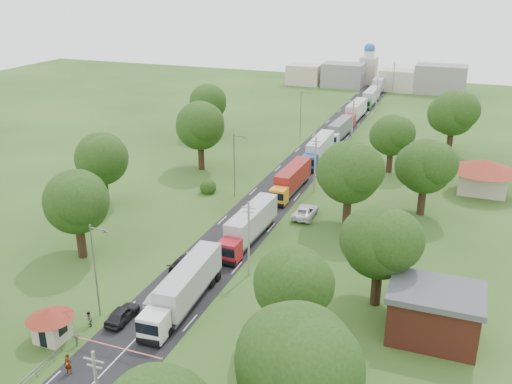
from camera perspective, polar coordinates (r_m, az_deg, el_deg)
The scene contains 43 objects.
ground at distance 73.37m, azimuth -2.72°, elevation -5.01°, with size 260.00×260.00×0.00m, color #264316.
road at distance 90.52m, azimuth 2.30°, elevation 0.20°, with size 8.00×200.00×0.04m, color black.
boom_barrier at distance 54.86m, azimuth -14.85°, elevation -14.59°, with size 9.22×0.35×1.18m.
guard_booth at distance 57.38m, azimuth -19.86°, elevation -11.95°, with size 4.40×4.40×3.45m.
info_sign at distance 101.95m, azimuth 7.81°, elevation 4.22°, with size 0.12×3.10×4.10m.
pole_1 at distance 63.60m, azimuth -0.73°, elevation -4.60°, with size 1.60×0.24×9.00m.
pole_2 at distance 88.39m, azimuth 5.93°, elevation 2.80°, with size 1.60×0.24×9.00m.
pole_3 at distance 114.67m, azimuth 9.64°, elevation 6.88°, with size 1.60×0.24×9.00m.
pole_4 at distance 141.61m, azimuth 11.98°, elevation 9.41°, with size 1.60×0.24×9.00m.
pole_5 at distance 168.90m, azimuth 13.58°, elevation 11.12°, with size 1.60×0.24×9.00m.
lamp_0 at distance 57.94m, azimuth -15.71°, elevation -7.22°, with size 2.03×0.22×10.00m.
lamp_1 at distance 86.04m, azimuth -2.10°, elevation 2.99°, with size 2.03×0.22×10.00m.
lamp_2 at distance 117.89m, azimuth 4.55°, elevation 7.93°, with size 2.03×0.22×10.00m.
tree_1 at distance 39.97m, azimuth 4.14°, elevation -16.59°, with size 9.60×9.60×12.05m.
tree_2 at distance 51.16m, azimuth 3.71°, elevation -9.05°, with size 8.00×8.00×10.10m.
tree_3 at distance 58.49m, azimuth 12.32°, elevation -4.77°, with size 8.80×8.80×11.07m.
tree_4 at distance 75.80m, azimuth 9.33°, elevation 2.02°, with size 9.60×9.60×12.05m.
tree_5 at distance 82.47m, azimuth 16.59°, elevation 2.52°, with size 8.80×8.80×11.07m.
tree_6 at distance 99.50m, azimuth 13.44°, elevation 5.56°, with size 8.00×8.00×10.10m.
tree_7 at distance 113.16m, azimuth 19.12°, elevation 7.48°, with size 9.60×9.60×12.05m.
tree_10 at distance 70.02m, azimuth -17.45°, elevation -0.87°, with size 8.80×8.80×11.07m.
tree_11 at distance 85.28m, azimuth -15.13°, elevation 3.27°, with size 8.80×8.80×11.07m.
tree_12 at distance 98.56m, azimuth -5.58°, elevation 6.66°, with size 9.60×9.60×12.05m.
tree_13 at distance 119.61m, azimuth -4.81°, elevation 8.94°, with size 8.80×8.80×11.07m.
house_brick at distance 56.65m, azimuth 17.38°, elevation -11.50°, with size 8.60×6.60×5.20m.
house_cream at distance 94.78m, azimuth 21.83°, elevation 1.96°, with size 10.08×10.08×5.80m.
distant_town at distance 174.64m, azimuth 12.20°, elevation 11.14°, with size 52.00×8.00×8.00m.
church at distance 182.88m, azimuth 11.18°, elevation 12.25°, with size 5.00×5.00×12.30m.
truck_0 at distance 59.56m, azimuth -7.10°, elevation -9.43°, with size 3.17×14.81×4.09m.
truck_1 at distance 72.68m, azimuth -0.71°, elevation -3.37°, with size 2.90×14.72×4.07m.
truck_2 at distance 89.16m, azimuth 3.55°, elevation 1.26°, with size 2.68×14.10×3.90m.
truck_3 at distance 104.79m, azimuth 6.29°, elevation 4.27°, with size 2.74×14.75×4.08m.
truck_4 at distance 119.37m, azimuth 8.34°, elevation 6.18°, with size 2.88×13.57×3.75m.
truck_5 at distance 135.59m, azimuth 9.91°, elevation 7.96°, with size 2.78×14.82×4.10m.
truck_6 at distance 152.69m, azimuth 11.39°, elevation 9.28°, with size 2.53×14.19×3.93m.
truck_7 at distance 170.43m, azimuth 12.23°, elevation 10.48°, with size 2.82×15.38×4.26m.
car_lane_front at distance 59.00m, azimuth -13.24°, elevation -11.80°, with size 1.80×4.48×1.53m, color black.
car_lane_mid at distance 61.03m, azimuth -9.65°, elevation -10.41°, with size 1.43×4.09×1.35m, color #A3A7AC.
car_lane_rear at distance 67.18m, azimuth -6.99°, elevation -7.00°, with size 2.24×5.52×1.60m, color black.
car_verge_near at distance 80.54m, azimuth 4.95°, elevation -1.96°, with size 2.76×5.98×1.66m, color white.
car_verge_far at distance 96.74m, azimuth 7.91°, elevation 1.84°, with size 1.62×4.02×1.37m, color slate.
pedestrian_near at distance 53.37m, azimuth -18.28°, elevation -16.08°, with size 0.68×0.45×1.87m, color gray.
pedestrian_booth at distance 58.93m, azimuth -16.37°, elevation -12.14°, with size 0.77×0.60×1.59m, color gray.
Camera 1 is at (26.59, -60.30, 32.24)m, focal length 40.00 mm.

